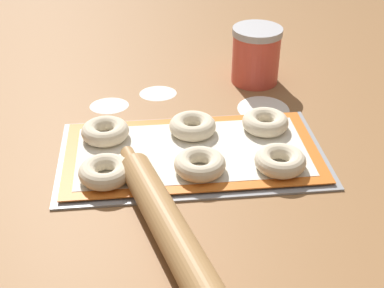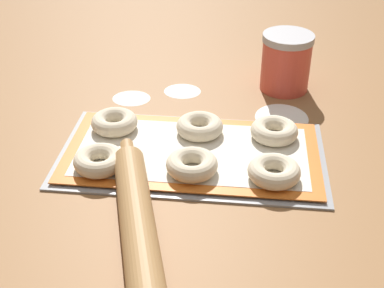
{
  "view_description": "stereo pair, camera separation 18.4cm",
  "coord_description": "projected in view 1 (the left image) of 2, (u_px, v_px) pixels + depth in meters",
  "views": [
    {
      "loc": [
        -0.11,
        -0.87,
        0.59
      ],
      "look_at": [
        -0.02,
        -0.02,
        0.03
      ],
      "focal_mm": 50.0,
      "sensor_mm": 36.0,
      "label": 1
    },
    {
      "loc": [
        0.08,
        -0.87,
        0.59
      ],
      "look_at": [
        -0.02,
        -0.02,
        0.03
      ],
      "focal_mm": 50.0,
      "sensor_mm": 36.0,
      "label": 2
    }
  ],
  "objects": [
    {
      "name": "bagel_front_left",
      "position": [
        105.0,
        172.0,
        0.95
      ],
      "size": [
        0.09,
        0.09,
        0.03
      ],
      "color": "beige",
      "rests_on": "baking_mat"
    },
    {
      "name": "ground_plane",
      "position": [
        199.0,
        150.0,
        1.05
      ],
      "size": [
        2.8,
        2.8,
        0.0
      ],
      "primitive_type": "plane",
      "color": "olive"
    },
    {
      "name": "flour_canister",
      "position": [
        256.0,
        55.0,
        1.28
      ],
      "size": [
        0.12,
        0.12,
        0.14
      ],
      "color": "#DB4C3D",
      "rests_on": "ground_plane"
    },
    {
      "name": "flour_patch_side",
      "position": [
        263.0,
        108.0,
        1.19
      ],
      "size": [
        0.12,
        0.12,
        0.0
      ],
      "color": "white",
      "rests_on": "ground_plane"
    },
    {
      "name": "rolling_pin",
      "position": [
        172.0,
        233.0,
        0.81
      ],
      "size": [
        0.16,
        0.47,
        0.06
      ],
      "color": "#AD7F4C",
      "rests_on": "ground_plane"
    },
    {
      "name": "bagel_front_center",
      "position": [
        200.0,
        164.0,
        0.97
      ],
      "size": [
        0.09,
        0.09,
        0.03
      ],
      "color": "beige",
      "rests_on": "baking_mat"
    },
    {
      "name": "baking_tray",
      "position": [
        192.0,
        154.0,
        1.04
      ],
      "size": [
        0.51,
        0.28,
        0.01
      ],
      "color": "#93969B",
      "rests_on": "ground_plane"
    },
    {
      "name": "bagel_back_left",
      "position": [
        105.0,
        131.0,
        1.06
      ],
      "size": [
        0.09,
        0.09,
        0.03
      ],
      "color": "beige",
      "rests_on": "baking_mat"
    },
    {
      "name": "flour_patch_near",
      "position": [
        109.0,
        105.0,
        1.21
      ],
      "size": [
        0.09,
        0.08,
        0.0
      ],
      "color": "white",
      "rests_on": "ground_plane"
    },
    {
      "name": "flour_patch_far",
      "position": [
        158.0,
        93.0,
        1.26
      ],
      "size": [
        0.09,
        0.08,
        0.0
      ],
      "color": "white",
      "rests_on": "ground_plane"
    },
    {
      "name": "baking_mat",
      "position": [
        192.0,
        152.0,
        1.03
      ],
      "size": [
        0.49,
        0.26,
        0.0
      ],
      "color": "orange",
      "rests_on": "baking_tray"
    },
    {
      "name": "bagel_front_right",
      "position": [
        280.0,
        161.0,
        0.98
      ],
      "size": [
        0.09,
        0.09,
        0.03
      ],
      "color": "beige",
      "rests_on": "baking_mat"
    },
    {
      "name": "bagel_back_right",
      "position": [
        265.0,
        122.0,
        1.09
      ],
      "size": [
        0.09,
        0.09,
        0.03
      ],
      "color": "beige",
      "rests_on": "baking_mat"
    },
    {
      "name": "bagel_back_center",
      "position": [
        193.0,
        126.0,
        1.08
      ],
      "size": [
        0.09,
        0.09,
        0.03
      ],
      "color": "beige",
      "rests_on": "baking_mat"
    }
  ]
}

